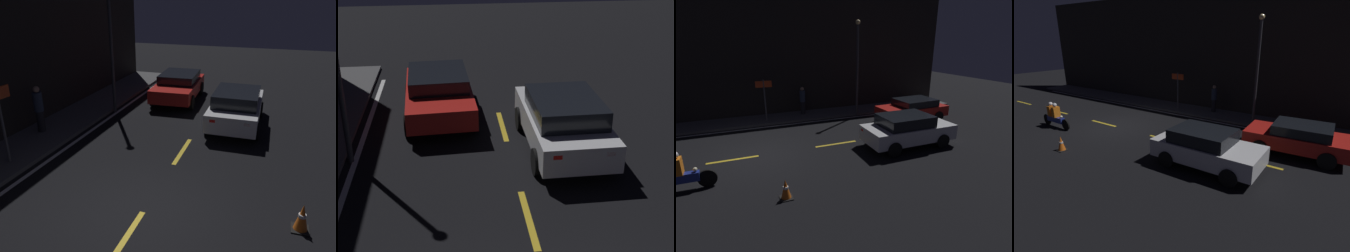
% 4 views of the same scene
% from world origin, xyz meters
% --- Properties ---
extents(ground_plane, '(56.00, 56.00, 0.00)m').
position_xyz_m(ground_plane, '(0.00, 0.00, 0.00)').
color(ground_plane, black).
extents(lane_dash_c, '(2.00, 0.14, 0.01)m').
position_xyz_m(lane_dash_c, '(-1.00, 0.00, 0.00)').
color(lane_dash_c, gold).
rests_on(lane_dash_c, ground).
extents(lane_dash_d, '(2.00, 0.14, 0.01)m').
position_xyz_m(lane_dash_d, '(3.50, 0.00, 0.00)').
color(lane_dash_d, gold).
rests_on(lane_dash_d, ground).
extents(lane_dash_e, '(2.00, 0.14, 0.01)m').
position_xyz_m(lane_dash_e, '(8.00, 0.00, 0.00)').
color(lane_dash_e, gold).
rests_on(lane_dash_e, ground).
extents(lane_solid_kerb, '(25.20, 0.14, 0.01)m').
position_xyz_m(lane_solid_kerb, '(0.00, 3.84, 0.00)').
color(lane_solid_kerb, silver).
rests_on(lane_solid_kerb, ground).
extents(sedan_white, '(4.10, 1.98, 1.47)m').
position_xyz_m(sedan_white, '(6.45, -1.36, 0.79)').
color(sedan_white, silver).
rests_on(sedan_white, ground).
extents(taxi_red, '(4.13, 2.17, 1.33)m').
position_xyz_m(taxi_red, '(9.05, 1.77, 0.73)').
color(taxi_red, red).
rests_on(taxi_red, ground).
extents(traffic_cone_near, '(0.39, 0.39, 0.65)m').
position_xyz_m(traffic_cone_near, '(0.51, -3.57, 0.32)').
color(traffic_cone_near, black).
rests_on(traffic_cone_near, ground).
extents(pedestrian, '(0.34, 0.34, 1.73)m').
position_xyz_m(pedestrian, '(3.27, 5.40, 1.00)').
color(pedestrian, black).
rests_on(pedestrian, raised_curb).
extents(shop_sign, '(0.90, 0.08, 2.40)m').
position_xyz_m(shop_sign, '(0.91, 4.74, 1.81)').
color(shop_sign, '#4C4C51').
rests_on(shop_sign, raised_curb).
extents(street_lamp, '(0.28, 0.28, 5.76)m').
position_xyz_m(street_lamp, '(6.39, 3.94, 3.24)').
color(street_lamp, '#333338').
rests_on(street_lamp, ground).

